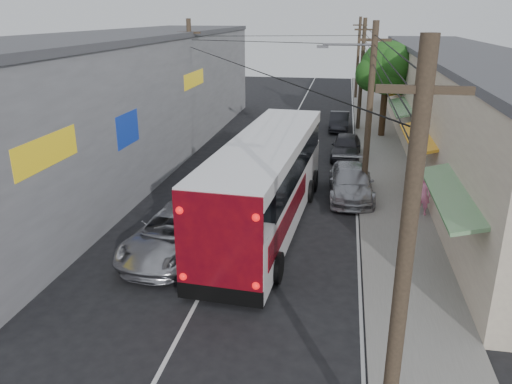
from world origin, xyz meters
TOP-DOWN VIEW (x-y plane):
  - ground at (0.00, 0.00)m, footprint 120.00×120.00m
  - sidewalk at (6.50, 20.00)m, footprint 3.00×80.00m
  - building_right at (10.99, 22.00)m, footprint 7.09×40.00m
  - building_left at (-8.50, 18.00)m, footprint 7.20×36.00m
  - utility_poles at (3.13, 20.33)m, footprint 11.80×45.28m
  - street_tree at (6.87, 26.02)m, footprint 4.40×4.00m
  - coach_bus at (1.21, 9.11)m, footprint 3.61×12.93m
  - jeepney at (-1.67, 5.96)m, footprint 3.12×5.85m
  - parked_suv at (4.60, 13.12)m, footprint 2.27×5.10m
  - parked_car_mid at (4.35, 20.00)m, footprint 1.90×4.28m
  - parked_car_far at (3.80, 27.74)m, footprint 1.44×4.02m
  - pedestrian_near at (7.60, 11.14)m, footprint 0.76×0.65m
  - pedestrian_far at (7.60, 13.10)m, footprint 0.89×0.70m

SIDE VIEW (x-z plane):
  - ground at x=0.00m, z-range 0.00..0.00m
  - sidewalk at x=6.50m, z-range 0.00..0.12m
  - parked_car_far at x=3.80m, z-range 0.00..1.32m
  - parked_car_mid at x=4.35m, z-range 0.00..1.43m
  - parked_suv at x=4.60m, z-range 0.00..1.45m
  - jeepney at x=-1.67m, z-range 0.00..1.56m
  - pedestrian_near at x=7.60m, z-range 0.12..1.89m
  - pedestrian_far at x=7.60m, z-range 0.12..1.90m
  - coach_bus at x=1.21m, z-range 0.07..3.75m
  - building_right at x=10.99m, z-range 0.03..6.28m
  - building_left at x=-8.50m, z-range 0.03..7.28m
  - utility_poles at x=3.13m, z-range 0.13..8.13m
  - street_tree at x=6.87m, z-range 1.37..7.97m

